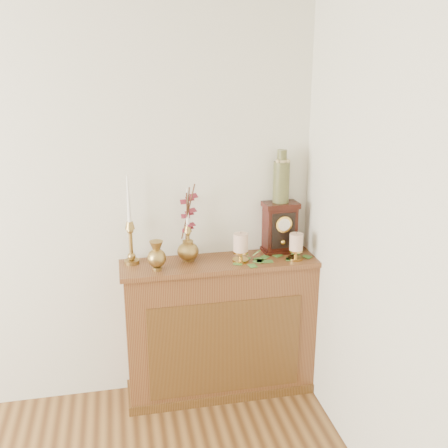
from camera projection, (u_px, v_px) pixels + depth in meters
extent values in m
cube|color=brown|center=(221.00, 330.00, 3.39)|extent=(1.20, 0.30, 0.90)
cube|color=brown|center=(225.00, 348.00, 3.26)|extent=(0.96, 0.01, 0.63)
cube|color=brown|center=(221.00, 263.00, 3.25)|extent=(1.24, 0.34, 0.03)
cube|color=brown|center=(221.00, 385.00, 3.52)|extent=(1.23, 0.33, 0.06)
cylinder|color=#A07840|center=(132.00, 262.00, 3.20)|extent=(0.09, 0.09, 0.02)
sphere|color=#A07840|center=(132.00, 256.00, 3.19)|extent=(0.05, 0.05, 0.05)
cylinder|color=#A07840|center=(131.00, 244.00, 3.17)|extent=(0.02, 0.02, 0.16)
sphere|color=#A07840|center=(130.00, 231.00, 3.14)|extent=(0.04, 0.04, 0.04)
cone|color=#A07840|center=(130.00, 225.00, 3.13)|extent=(0.06, 0.06, 0.05)
cone|color=white|center=(128.00, 199.00, 3.08)|extent=(0.03, 0.03, 0.28)
cylinder|color=#A07840|center=(188.00, 258.00, 3.26)|extent=(0.08, 0.08, 0.02)
sphere|color=#A07840|center=(188.00, 254.00, 3.25)|extent=(0.04, 0.04, 0.04)
cylinder|color=#A07840|center=(188.00, 244.00, 3.23)|extent=(0.02, 0.02, 0.13)
sphere|color=#A07840|center=(188.00, 233.00, 3.21)|extent=(0.03, 0.03, 0.03)
cone|color=#A07840|center=(188.00, 229.00, 3.20)|extent=(0.05, 0.05, 0.04)
cone|color=white|center=(187.00, 208.00, 3.16)|extent=(0.02, 0.02, 0.24)
cylinder|color=#A07840|center=(157.00, 268.00, 3.10)|extent=(0.06, 0.06, 0.02)
sphere|color=#A07840|center=(157.00, 258.00, 3.08)|extent=(0.11, 0.11, 0.11)
cone|color=#A07840|center=(156.00, 246.00, 3.06)|extent=(0.08, 0.08, 0.06)
cylinder|color=#A07840|center=(188.00, 260.00, 3.25)|extent=(0.06, 0.06, 0.01)
ellipsoid|color=#A07840|center=(188.00, 251.00, 3.23)|extent=(0.13, 0.13, 0.11)
cylinder|color=#A07840|center=(188.00, 242.00, 3.21)|extent=(0.07, 0.07, 0.02)
cylinder|color=#472819|center=(187.00, 217.00, 3.17)|extent=(0.02, 0.09, 0.32)
cylinder|color=#472819|center=(188.00, 214.00, 3.17)|extent=(0.03, 0.07, 0.35)
cylinder|color=#472819|center=(188.00, 212.00, 3.16)|extent=(0.08, 0.10, 0.37)
cylinder|color=gold|center=(241.00, 260.00, 3.23)|extent=(0.10, 0.10, 0.02)
cylinder|color=gold|center=(241.00, 256.00, 3.22)|extent=(0.02, 0.02, 0.04)
cylinder|color=gold|center=(241.00, 252.00, 3.21)|extent=(0.09, 0.09, 0.01)
cylinder|color=beige|center=(241.00, 242.00, 3.19)|extent=(0.09, 0.09, 0.11)
cylinder|color=#472819|center=(241.00, 233.00, 3.17)|extent=(0.00, 0.00, 0.01)
cylinder|color=gold|center=(295.00, 258.00, 3.26)|extent=(0.09, 0.09, 0.02)
cylinder|color=gold|center=(296.00, 254.00, 3.26)|extent=(0.02, 0.02, 0.04)
cylinder|color=gold|center=(296.00, 250.00, 3.25)|extent=(0.09, 0.09, 0.01)
cylinder|color=beige|center=(296.00, 242.00, 3.23)|extent=(0.08, 0.08, 0.10)
cylinder|color=#472819|center=(297.00, 233.00, 3.21)|extent=(0.00, 0.00, 0.01)
cube|color=#3D6F2A|center=(268.00, 256.00, 3.31)|extent=(0.07, 0.07, 0.00)
cube|color=#3D6F2A|center=(295.00, 256.00, 3.30)|extent=(0.06, 0.06, 0.00)
cube|color=#3D6F2A|center=(306.00, 259.00, 3.26)|extent=(0.06, 0.06, 0.00)
cube|color=#3D6F2A|center=(233.00, 260.00, 3.24)|extent=(0.07, 0.07, 0.00)
cube|color=#3D6F2A|center=(277.00, 260.00, 3.24)|extent=(0.07, 0.07, 0.00)
cube|color=#3D6F2A|center=(303.00, 258.00, 3.27)|extent=(0.06, 0.07, 0.00)
cube|color=#3D6F2A|center=(309.00, 260.00, 3.24)|extent=(0.07, 0.07, 0.00)
cube|color=#3D6F2A|center=(294.00, 258.00, 3.27)|extent=(0.07, 0.07, 0.00)
cube|color=#3D6F2A|center=(307.00, 255.00, 3.33)|extent=(0.07, 0.06, 0.00)
cube|color=#3D6F2A|center=(287.00, 259.00, 3.25)|extent=(0.07, 0.07, 0.00)
cube|color=#3D6F2A|center=(258.00, 258.00, 3.28)|extent=(0.07, 0.07, 0.00)
cube|color=#3D6F2A|center=(250.00, 258.00, 3.28)|extent=(0.07, 0.07, 0.00)
cube|color=#3D6F2A|center=(243.00, 259.00, 3.26)|extent=(0.07, 0.07, 0.00)
cube|color=#3D6F2A|center=(305.00, 257.00, 3.29)|extent=(0.07, 0.06, 0.00)
cube|color=#3D6F2A|center=(243.00, 253.00, 3.22)|extent=(0.05, 0.06, 0.03)
cube|color=#3D6F2A|center=(257.00, 253.00, 3.16)|extent=(0.06, 0.06, 0.03)
cube|color=#3D6F2A|center=(299.00, 248.00, 3.27)|extent=(0.06, 0.06, 0.03)
cube|color=#330D0A|center=(279.00, 249.00, 3.41)|extent=(0.23, 0.16, 0.02)
cube|color=#330D0A|center=(280.00, 229.00, 3.36)|extent=(0.20, 0.14, 0.29)
cube|color=#330D0A|center=(280.00, 205.00, 3.32)|extent=(0.23, 0.16, 0.03)
cube|color=black|center=(283.00, 231.00, 3.30)|extent=(0.15, 0.01, 0.23)
cylinder|color=gold|center=(284.00, 224.00, 3.28)|extent=(0.11, 0.02, 0.11)
cylinder|color=silver|center=(284.00, 224.00, 3.28)|extent=(0.08, 0.01, 0.08)
sphere|color=gold|center=(283.00, 242.00, 3.33)|extent=(0.04, 0.04, 0.04)
cylinder|color=#172E24|center=(281.00, 182.00, 3.27)|extent=(0.10, 0.10, 0.26)
cylinder|color=#172E24|center=(282.00, 157.00, 3.23)|extent=(0.06, 0.06, 0.09)
cylinder|color=tan|center=(282.00, 161.00, 3.23)|extent=(0.07, 0.07, 0.02)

